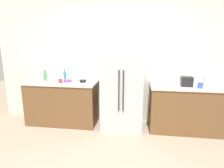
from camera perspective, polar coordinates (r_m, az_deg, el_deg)
ground_plane at (r=3.13m, az=-2.22°, el=-22.19°), size 10.72×10.72×0.00m
kitchen_back_panel at (r=4.19m, az=1.74°, el=9.22°), size 5.36×0.10×3.02m
counter_left at (r=4.35m, az=-14.22°, el=-5.19°), size 1.49×0.62×0.92m
counter_right at (r=4.14m, az=20.96°, el=-6.66°), size 1.45×0.62×0.92m
refrigerator at (r=3.91m, az=3.12°, el=-0.78°), size 0.81×0.64×1.72m
toaster at (r=3.93m, az=20.88°, el=0.71°), size 0.21×0.17×0.19m
rice_cooker at (r=4.13m, az=26.28°, el=1.48°), size 0.23×0.23×0.30m
bottle_a at (r=4.38m, az=-18.83°, el=2.10°), size 0.08×0.08×0.22m
bottle_b at (r=4.31m, az=-13.53°, el=2.33°), size 0.07×0.07×0.24m
cup_a at (r=4.01m, az=14.22°, el=0.74°), size 0.07×0.07×0.09m
cup_b at (r=3.88m, az=24.28°, el=-0.37°), size 0.10×0.10×0.10m
cup_c at (r=4.08m, az=-14.75°, el=0.89°), size 0.08×0.08×0.09m
bowl_a at (r=4.06m, az=-8.48°, el=0.88°), size 0.14×0.14×0.05m
bowl_b at (r=4.15m, az=-12.79°, el=0.97°), size 0.17×0.17×0.05m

